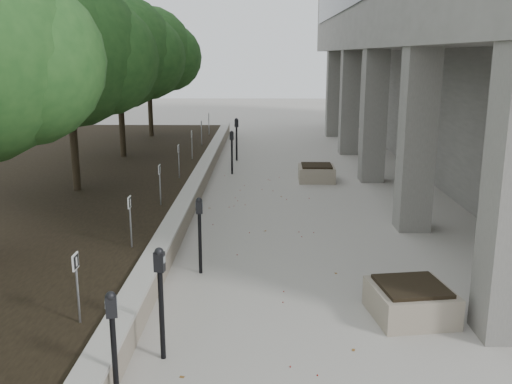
{
  "coord_description": "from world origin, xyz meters",
  "views": [
    {
      "loc": [
        0.06,
        -6.3,
        3.83
      ],
      "look_at": [
        -0.11,
        5.83,
        0.88
      ],
      "focal_mm": 39.74,
      "sensor_mm": 36.0,
      "label": 1
    }
  ],
  "objects_px": {
    "parking_meter_4": "(232,153)",
    "planter_back": "(316,173)",
    "crabapple_tree_5": "(149,72)",
    "planter_front": "(411,301)",
    "parking_meter_2": "(161,304)",
    "crabapple_tree_4": "(119,76)",
    "crabapple_tree_3": "(69,84)",
    "parking_meter_5": "(237,139)",
    "parking_meter_1": "(114,352)",
    "parking_meter_3": "(200,236)"
  },
  "relations": [
    {
      "from": "parking_meter_4",
      "to": "planter_back",
      "type": "bearing_deg",
      "value": -12.0
    },
    {
      "from": "crabapple_tree_3",
      "to": "parking_meter_5",
      "type": "distance_m",
      "value": 7.86
    },
    {
      "from": "parking_meter_3",
      "to": "crabapple_tree_4",
      "type": "bearing_deg",
      "value": 104.52
    },
    {
      "from": "parking_meter_4",
      "to": "parking_meter_5",
      "type": "distance_m",
      "value": 2.49
    },
    {
      "from": "parking_meter_4",
      "to": "planter_front",
      "type": "relative_size",
      "value": 1.28
    },
    {
      "from": "parking_meter_1",
      "to": "planter_back",
      "type": "xyz_separation_m",
      "value": [
        3.26,
        11.74,
        -0.45
      ]
    },
    {
      "from": "crabapple_tree_3",
      "to": "planter_back",
      "type": "distance_m",
      "value": 7.7
    },
    {
      "from": "crabapple_tree_5",
      "to": "planter_front",
      "type": "relative_size",
      "value": 4.85
    },
    {
      "from": "crabapple_tree_3",
      "to": "parking_meter_2",
      "type": "height_order",
      "value": "crabapple_tree_3"
    },
    {
      "from": "parking_meter_1",
      "to": "parking_meter_5",
      "type": "xyz_separation_m",
      "value": [
        0.61,
        15.22,
        0.08
      ]
    },
    {
      "from": "crabapple_tree_5",
      "to": "parking_meter_2",
      "type": "relative_size",
      "value": 3.59
    },
    {
      "from": "crabapple_tree_4",
      "to": "crabapple_tree_5",
      "type": "xyz_separation_m",
      "value": [
        0.0,
        5.0,
        0.0
      ]
    },
    {
      "from": "crabapple_tree_5",
      "to": "parking_meter_1",
      "type": "height_order",
      "value": "crabapple_tree_5"
    },
    {
      "from": "crabapple_tree_5",
      "to": "parking_meter_3",
      "type": "relative_size",
      "value": 3.87
    },
    {
      "from": "planter_back",
      "to": "crabapple_tree_3",
      "type": "bearing_deg",
      "value": -155.56
    },
    {
      "from": "parking_meter_5",
      "to": "planter_back",
      "type": "height_order",
      "value": "parking_meter_5"
    },
    {
      "from": "parking_meter_2",
      "to": "parking_meter_4",
      "type": "height_order",
      "value": "parking_meter_2"
    },
    {
      "from": "parking_meter_3",
      "to": "parking_meter_4",
      "type": "distance_m",
      "value": 8.69
    },
    {
      "from": "crabapple_tree_3",
      "to": "parking_meter_3",
      "type": "relative_size",
      "value": 3.87
    },
    {
      "from": "parking_meter_1",
      "to": "parking_meter_3",
      "type": "xyz_separation_m",
      "value": [
        0.48,
        4.04,
        -0.0
      ]
    },
    {
      "from": "crabapple_tree_5",
      "to": "planter_front",
      "type": "bearing_deg",
      "value": -66.77
    },
    {
      "from": "crabapple_tree_3",
      "to": "parking_meter_1",
      "type": "relative_size",
      "value": 3.87
    },
    {
      "from": "crabapple_tree_3",
      "to": "crabapple_tree_4",
      "type": "xyz_separation_m",
      "value": [
        0.0,
        5.0,
        0.0
      ]
    },
    {
      "from": "crabapple_tree_4",
      "to": "planter_front",
      "type": "bearing_deg",
      "value": -58.34
    },
    {
      "from": "parking_meter_3",
      "to": "planter_back",
      "type": "bearing_deg",
      "value": 63.76
    },
    {
      "from": "crabapple_tree_3",
      "to": "crabapple_tree_4",
      "type": "bearing_deg",
      "value": 90.0
    },
    {
      "from": "parking_meter_4",
      "to": "crabapple_tree_4",
      "type": "bearing_deg",
      "value": 172.81
    },
    {
      "from": "crabapple_tree_3",
      "to": "parking_meter_5",
      "type": "relative_size",
      "value": 3.45
    },
    {
      "from": "parking_meter_3",
      "to": "parking_meter_4",
      "type": "xyz_separation_m",
      "value": [
        0.09,
        8.69,
        0.01
      ]
    },
    {
      "from": "parking_meter_2",
      "to": "planter_front",
      "type": "xyz_separation_m",
      "value": [
        3.49,
        1.24,
        -0.5
      ]
    },
    {
      "from": "crabapple_tree_4",
      "to": "planter_front",
      "type": "relative_size",
      "value": 4.85
    },
    {
      "from": "parking_meter_3",
      "to": "crabapple_tree_3",
      "type": "bearing_deg",
      "value": 121.76
    },
    {
      "from": "parking_meter_5",
      "to": "crabapple_tree_4",
      "type": "bearing_deg",
      "value": -175.75
    },
    {
      "from": "parking_meter_4",
      "to": "planter_back",
      "type": "height_order",
      "value": "parking_meter_4"
    },
    {
      "from": "crabapple_tree_4",
      "to": "parking_meter_2",
      "type": "bearing_deg",
      "value": -74.3
    },
    {
      "from": "parking_meter_2",
      "to": "crabapple_tree_3",
      "type": "bearing_deg",
      "value": 124.89
    },
    {
      "from": "parking_meter_3",
      "to": "parking_meter_5",
      "type": "relative_size",
      "value": 0.89
    },
    {
      "from": "crabapple_tree_3",
      "to": "parking_meter_4",
      "type": "bearing_deg",
      "value": 45.91
    },
    {
      "from": "crabapple_tree_3",
      "to": "planter_back",
      "type": "xyz_separation_m",
      "value": [
        6.51,
        2.96,
        -2.86
      ]
    },
    {
      "from": "crabapple_tree_4",
      "to": "parking_meter_2",
      "type": "distance_m",
      "value": 13.39
    },
    {
      "from": "parking_meter_5",
      "to": "parking_meter_3",
      "type": "bearing_deg",
      "value": -106.84
    },
    {
      "from": "parking_meter_3",
      "to": "planter_front",
      "type": "distance_m",
      "value": 3.77
    },
    {
      "from": "parking_meter_5",
      "to": "planter_front",
      "type": "height_order",
      "value": "parking_meter_5"
    },
    {
      "from": "crabapple_tree_3",
      "to": "crabapple_tree_5",
      "type": "xyz_separation_m",
      "value": [
        0.0,
        10.0,
        0.0
      ]
    },
    {
      "from": "crabapple_tree_3",
      "to": "crabapple_tree_4",
      "type": "relative_size",
      "value": 1.0
    },
    {
      "from": "parking_meter_1",
      "to": "parking_meter_4",
      "type": "bearing_deg",
      "value": 73.92
    },
    {
      "from": "crabapple_tree_4",
      "to": "parking_meter_4",
      "type": "distance_m",
      "value": 4.64
    },
    {
      "from": "crabapple_tree_4",
      "to": "planter_back",
      "type": "bearing_deg",
      "value": -17.44
    },
    {
      "from": "crabapple_tree_4",
      "to": "planter_front",
      "type": "height_order",
      "value": "crabapple_tree_4"
    },
    {
      "from": "parking_meter_4",
      "to": "planter_front",
      "type": "bearing_deg",
      "value": -64.46
    }
  ]
}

